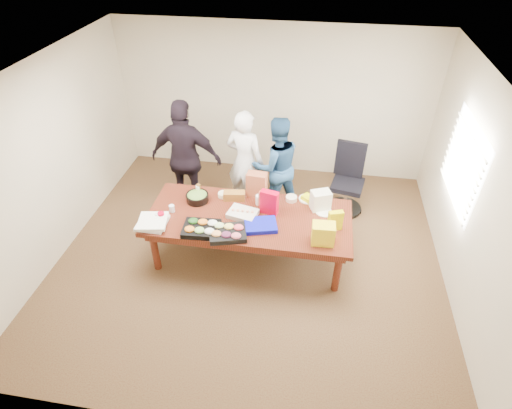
% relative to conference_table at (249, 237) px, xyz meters
% --- Properties ---
extents(floor, '(5.50, 5.00, 0.02)m').
position_rel_conference_table_xyz_m(floor, '(0.00, 0.00, -0.39)').
color(floor, '#47301E').
rests_on(floor, ground).
extents(ceiling, '(5.50, 5.00, 0.02)m').
position_rel_conference_table_xyz_m(ceiling, '(0.00, 0.00, 2.33)').
color(ceiling, white).
rests_on(ceiling, wall_back).
extents(wall_back, '(5.50, 0.04, 2.70)m').
position_rel_conference_table_xyz_m(wall_back, '(0.00, 2.50, 0.98)').
color(wall_back, beige).
rests_on(wall_back, floor).
extents(wall_front, '(5.50, 0.04, 2.70)m').
position_rel_conference_table_xyz_m(wall_front, '(0.00, -2.50, 0.98)').
color(wall_front, beige).
rests_on(wall_front, floor).
extents(wall_left, '(0.04, 5.00, 2.70)m').
position_rel_conference_table_xyz_m(wall_left, '(-2.75, 0.00, 0.98)').
color(wall_left, beige).
rests_on(wall_left, floor).
extents(wall_right, '(0.04, 5.00, 2.70)m').
position_rel_conference_table_xyz_m(wall_right, '(2.75, 0.00, 0.98)').
color(wall_right, beige).
rests_on(wall_right, floor).
extents(window_panel, '(0.03, 1.40, 1.10)m').
position_rel_conference_table_xyz_m(window_panel, '(2.72, 0.60, 1.12)').
color(window_panel, white).
rests_on(window_panel, wall_right).
extents(window_blinds, '(0.04, 1.36, 1.00)m').
position_rel_conference_table_xyz_m(window_blinds, '(2.68, 0.60, 1.12)').
color(window_blinds, beige).
rests_on(window_blinds, wall_right).
extents(conference_table, '(2.80, 1.20, 0.75)m').
position_rel_conference_table_xyz_m(conference_table, '(0.00, 0.00, 0.00)').
color(conference_table, '#4C1C0F').
rests_on(conference_table, floor).
extents(office_chair, '(0.67, 0.67, 1.12)m').
position_rel_conference_table_xyz_m(office_chair, '(1.39, 1.34, 0.19)').
color(office_chair, black).
rests_on(office_chair, floor).
extents(person_center, '(0.73, 0.58, 1.75)m').
position_rel_conference_table_xyz_m(person_center, '(-0.27, 1.20, 0.50)').
color(person_center, white).
rests_on(person_center, floor).
extents(person_right, '(0.99, 0.90, 1.65)m').
position_rel_conference_table_xyz_m(person_right, '(0.22, 1.24, 0.45)').
color(person_right, navy).
rests_on(person_right, floor).
extents(person_left, '(1.14, 0.51, 1.92)m').
position_rel_conference_table_xyz_m(person_left, '(-1.18, 1.01, 0.59)').
color(person_left, black).
rests_on(person_left, floor).
extents(veggie_tray, '(0.50, 0.40, 0.07)m').
position_rel_conference_table_xyz_m(veggie_tray, '(-0.56, -0.40, 0.41)').
color(veggie_tray, black).
rests_on(veggie_tray, conference_table).
extents(fruit_tray, '(0.55, 0.48, 0.07)m').
position_rel_conference_table_xyz_m(fruit_tray, '(-0.20, -0.43, 0.41)').
color(fruit_tray, black).
rests_on(fruit_tray, conference_table).
extents(sheet_cake, '(0.44, 0.37, 0.07)m').
position_rel_conference_table_xyz_m(sheet_cake, '(-0.09, 0.00, 0.41)').
color(sheet_cake, silver).
rests_on(sheet_cake, conference_table).
extents(salad_bowl, '(0.36, 0.36, 0.11)m').
position_rel_conference_table_xyz_m(salad_bowl, '(-0.79, 0.24, 0.43)').
color(salad_bowl, black).
rests_on(salad_bowl, conference_table).
extents(chip_bag_blue, '(0.49, 0.41, 0.06)m').
position_rel_conference_table_xyz_m(chip_bag_blue, '(0.19, -0.20, 0.41)').
color(chip_bag_blue, '#0C12B8').
rests_on(chip_bag_blue, conference_table).
extents(chip_bag_red, '(0.26, 0.15, 0.35)m').
position_rel_conference_table_xyz_m(chip_bag_red, '(0.26, 0.12, 0.55)').
color(chip_bag_red, red).
rests_on(chip_bag_red, conference_table).
extents(chip_bag_yellow, '(0.20, 0.13, 0.28)m').
position_rel_conference_table_xyz_m(chip_bag_yellow, '(1.16, -0.08, 0.52)').
color(chip_bag_yellow, '#E1D901').
rests_on(chip_bag_yellow, conference_table).
extents(chip_bag_orange, '(0.19, 0.11, 0.29)m').
position_rel_conference_table_xyz_m(chip_bag_orange, '(0.20, 0.19, 0.52)').
color(chip_bag_orange, '#C14D31').
rests_on(chip_bag_orange, conference_table).
extents(mayo_jar, '(0.10, 0.10, 0.15)m').
position_rel_conference_table_xyz_m(mayo_jar, '(0.09, 0.30, 0.45)').
color(mayo_jar, white).
rests_on(mayo_jar, conference_table).
extents(mustard_bottle, '(0.07, 0.07, 0.16)m').
position_rel_conference_table_xyz_m(mustard_bottle, '(0.14, 0.45, 0.46)').
color(mustard_bottle, yellow).
rests_on(mustard_bottle, conference_table).
extents(dressing_bottle, '(0.08, 0.08, 0.20)m').
position_rel_conference_table_xyz_m(dressing_bottle, '(-0.80, 0.35, 0.48)').
color(dressing_bottle, brown).
rests_on(dressing_bottle, conference_table).
extents(ranch_bottle, '(0.07, 0.07, 0.19)m').
position_rel_conference_table_xyz_m(ranch_bottle, '(-0.80, 0.34, 0.47)').
color(ranch_bottle, white).
rests_on(ranch_bottle, conference_table).
extents(banana_bunch, '(0.27, 0.25, 0.08)m').
position_rel_conference_table_xyz_m(banana_bunch, '(0.80, 0.47, 0.41)').
color(banana_bunch, '#DBE302').
rests_on(banana_bunch, conference_table).
extents(bread_loaf, '(0.33, 0.18, 0.12)m').
position_rel_conference_table_xyz_m(bread_loaf, '(-0.28, 0.36, 0.44)').
color(bread_loaf, brown).
rests_on(bread_loaf, conference_table).
extents(kraft_bag, '(0.30, 0.19, 0.37)m').
position_rel_conference_table_xyz_m(kraft_bag, '(0.03, 0.51, 0.56)').
color(kraft_bag, '#994D30').
rests_on(kraft_bag, conference_table).
extents(red_cup, '(0.11, 0.11, 0.12)m').
position_rel_conference_table_xyz_m(red_cup, '(-1.16, -0.26, 0.43)').
color(red_cup, '#B0001D').
rests_on(red_cup, conference_table).
extents(clear_cup_a, '(0.08, 0.08, 0.10)m').
position_rel_conference_table_xyz_m(clear_cup_a, '(-1.20, -0.26, 0.43)').
color(clear_cup_a, white).
rests_on(clear_cup_a, conference_table).
extents(clear_cup_b, '(0.08, 0.08, 0.10)m').
position_rel_conference_table_xyz_m(clear_cup_b, '(-1.07, -0.07, 0.43)').
color(clear_cup_b, white).
rests_on(clear_cup_b, conference_table).
extents(pizza_box_lower, '(0.38, 0.38, 0.04)m').
position_rel_conference_table_xyz_m(pizza_box_lower, '(-1.25, -0.37, 0.40)').
color(pizza_box_lower, white).
rests_on(pizza_box_lower, conference_table).
extents(pizza_box_upper, '(0.43, 0.43, 0.04)m').
position_rel_conference_table_xyz_m(pizza_box_upper, '(-1.23, -0.39, 0.44)').
color(pizza_box_upper, white).
rests_on(pizza_box_upper, pizza_box_lower).
extents(plate_a, '(0.28, 0.28, 0.01)m').
position_rel_conference_table_xyz_m(plate_a, '(1.02, 0.25, 0.38)').
color(plate_a, white).
rests_on(plate_a, conference_table).
extents(plate_b, '(0.27, 0.27, 0.02)m').
position_rel_conference_table_xyz_m(plate_b, '(0.77, 0.52, 0.38)').
color(plate_b, white).
rests_on(plate_b, conference_table).
extents(dip_bowl_a, '(0.20, 0.20, 0.06)m').
position_rel_conference_table_xyz_m(dip_bowl_a, '(0.54, 0.46, 0.41)').
color(dip_bowl_a, beige).
rests_on(dip_bowl_a, conference_table).
extents(dip_bowl_b, '(0.15, 0.15, 0.06)m').
position_rel_conference_table_xyz_m(dip_bowl_b, '(-0.45, 0.40, 0.41)').
color(dip_bowl_b, '#F2EBBD').
rests_on(dip_bowl_b, conference_table).
extents(grocery_bag_white, '(0.31, 0.27, 0.28)m').
position_rel_conference_table_xyz_m(grocery_bag_white, '(0.95, 0.34, 0.51)').
color(grocery_bag_white, white).
rests_on(grocery_bag_white, conference_table).
extents(grocery_bag_yellow, '(0.29, 0.21, 0.28)m').
position_rel_conference_table_xyz_m(grocery_bag_yellow, '(1.01, -0.37, 0.52)').
color(grocery_bag_yellow, yellow).
rests_on(grocery_bag_yellow, conference_table).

